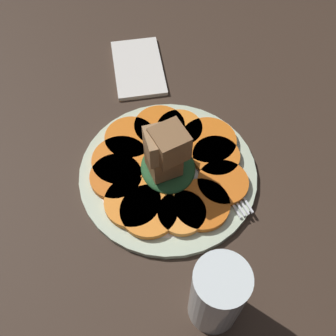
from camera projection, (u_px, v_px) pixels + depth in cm
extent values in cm
cube|color=#38281E|center=(168.00, 178.00, 67.32)|extent=(120.00, 120.00, 2.00)
cylinder|color=beige|center=(168.00, 173.00, 66.05)|extent=(27.76, 27.76, 1.00)
cylinder|color=white|center=(168.00, 173.00, 66.01)|extent=(22.21, 22.21, 1.00)
cylinder|color=orange|center=(130.00, 138.00, 68.36)|extent=(8.29, 8.29, 1.02)
cylinder|color=orange|center=(121.00, 161.00, 66.00)|extent=(9.05, 9.05, 1.02)
cylinder|color=orange|center=(116.00, 178.00, 64.35)|extent=(8.04, 8.04, 1.02)
cylinder|color=orange|center=(133.00, 202.00, 62.07)|extent=(8.46, 8.46, 1.02)
cylinder|color=orange|center=(149.00, 211.00, 61.27)|extent=(8.53, 8.53, 1.02)
cylinder|color=#F99338|center=(182.00, 213.00, 61.13)|extent=(7.11, 7.11, 1.02)
cylinder|color=orange|center=(201.00, 205.00, 61.85)|extent=(8.43, 8.43, 1.02)
cylinder|color=orange|center=(223.00, 183.00, 63.85)|extent=(7.80, 7.80, 1.02)
cylinder|color=orange|center=(216.00, 157.00, 66.43)|extent=(7.53, 7.53, 1.02)
cylinder|color=orange|center=(208.00, 141.00, 68.06)|extent=(9.10, 9.10, 1.02)
cylinder|color=orange|center=(180.00, 129.00, 69.39)|extent=(7.51, 7.51, 1.02)
cylinder|color=orange|center=(160.00, 127.00, 69.64)|extent=(8.42, 8.42, 1.02)
ellipsoid|color=#235128|center=(168.00, 168.00, 64.60)|extent=(9.30, 8.37, 2.24)
cube|color=#9E754C|center=(168.00, 148.00, 62.95)|extent=(4.69, 4.69, 3.64)
cube|color=brown|center=(164.00, 160.00, 61.33)|extent=(5.32, 5.32, 4.42)
cube|color=brown|center=(168.00, 144.00, 57.19)|extent=(5.82, 5.82, 4.56)
cube|color=#9E754C|center=(161.00, 144.00, 57.58)|extent=(4.78, 4.78, 4.33)
cube|color=silver|center=(207.00, 150.00, 67.45)|extent=(12.37, 4.34, 0.40)
cube|color=silver|center=(228.00, 185.00, 64.03)|extent=(2.07, 2.63, 0.40)
cube|color=silver|center=(244.00, 199.00, 62.68)|extent=(4.84, 1.59, 0.40)
cube|color=silver|center=(240.00, 201.00, 62.53)|extent=(4.84, 1.59, 0.40)
cube|color=silver|center=(237.00, 203.00, 62.38)|extent=(4.84, 1.59, 0.40)
cube|color=silver|center=(233.00, 204.00, 62.23)|extent=(4.84, 1.59, 0.40)
cylinder|color=silver|center=(217.00, 295.00, 50.02)|extent=(6.58, 6.58, 12.78)
cube|color=silver|center=(138.00, 68.00, 78.65)|extent=(14.82, 8.89, 0.80)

